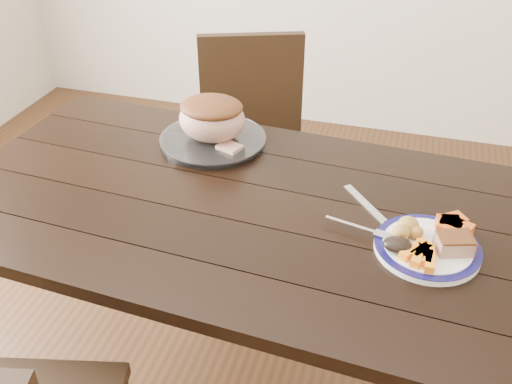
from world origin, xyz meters
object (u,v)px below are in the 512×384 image
(dining_table, at_px, (231,225))
(pork_slice, at_px, (454,244))
(chair_far, at_px, (253,140))
(fork, at_px, (363,229))
(carving_knife, at_px, (391,227))
(dinner_plate, at_px, (427,248))
(serving_platter, at_px, (213,141))
(roast_joint, at_px, (212,119))

(dining_table, bearing_deg, pork_slice, -7.93)
(chair_far, xyz_separation_m, fork, (0.53, -0.79, 0.25))
(dining_table, xyz_separation_m, chair_far, (-0.15, 0.73, -0.13))
(pork_slice, bearing_deg, chair_far, 132.44)
(pork_slice, distance_m, carving_knife, 0.17)
(dinner_plate, distance_m, carving_knife, 0.11)
(dinner_plate, xyz_separation_m, serving_platter, (-0.69, 0.36, 0.00))
(pork_slice, xyz_separation_m, fork, (-0.22, 0.02, -0.02))
(dining_table, bearing_deg, serving_platter, 118.57)
(pork_slice, bearing_deg, fork, 174.17)
(serving_platter, bearing_deg, dinner_plate, -27.68)
(serving_platter, relative_size, roast_joint, 1.57)
(fork, xyz_separation_m, roast_joint, (-0.53, 0.34, 0.07))
(dining_table, bearing_deg, fork, -9.13)
(roast_joint, distance_m, carving_knife, 0.67)
(pork_slice, bearing_deg, roast_joint, 153.86)
(dinner_plate, relative_size, pork_slice, 3.16)
(roast_joint, bearing_deg, pork_slice, -26.14)
(dining_table, height_order, dinner_plate, dinner_plate)
(dining_table, distance_m, serving_platter, 0.34)
(dining_table, distance_m, roast_joint, 0.37)
(pork_slice, bearing_deg, serving_platter, 153.86)
(pork_slice, bearing_deg, dining_table, 172.07)
(fork, bearing_deg, serving_platter, 159.58)
(chair_far, relative_size, serving_platter, 2.78)
(serving_platter, distance_m, fork, 0.63)
(serving_platter, relative_size, carving_knife, 1.29)
(carving_knife, bearing_deg, serving_platter, -156.42)
(pork_slice, bearing_deg, dinner_plate, 175.24)
(pork_slice, relative_size, roast_joint, 0.38)
(dining_table, relative_size, pork_slice, 20.17)
(serving_platter, height_order, roast_joint, roast_joint)
(pork_slice, height_order, carving_knife, pork_slice)
(chair_far, relative_size, roast_joint, 4.36)
(fork, height_order, roast_joint, roast_joint)
(dinner_plate, relative_size, fork, 1.46)
(serving_platter, relative_size, fork, 1.89)
(roast_joint, bearing_deg, dining_table, -61.43)
(dinner_plate, bearing_deg, serving_platter, 152.32)
(dinner_plate, xyz_separation_m, fork, (-0.16, 0.02, 0.01))
(chair_far, xyz_separation_m, dinner_plate, (0.69, -0.81, 0.23))
(chair_far, height_order, fork, chair_far)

